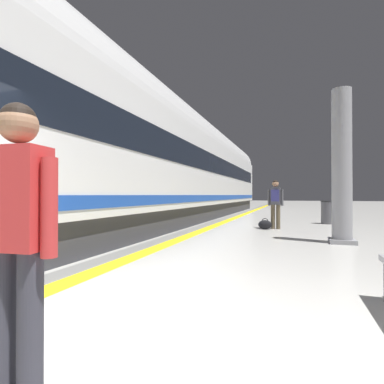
{
  "coord_description": "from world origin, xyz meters",
  "views": [
    {
      "loc": [
        2.05,
        -1.64,
        1.12
      ],
      "look_at": [
        -0.27,
        5.07,
        1.2
      ],
      "focal_mm": 27.71,
      "sensor_mm": 36.0,
      "label": 1
    }
  ],
  "objects_px": {
    "duffel_bag_near": "(265,225)",
    "waste_bin": "(327,212)",
    "traveller_foreground": "(18,225)",
    "platform_pillar": "(342,169)",
    "high_speed_train": "(166,160)",
    "passenger_near": "(275,200)"
  },
  "relations": [
    {
      "from": "duffel_bag_near",
      "to": "waste_bin",
      "type": "xyz_separation_m",
      "value": [
        2.12,
        2.66,
        0.3
      ]
    },
    {
      "from": "duffel_bag_near",
      "to": "platform_pillar",
      "type": "bearing_deg",
      "value": -49.55
    },
    {
      "from": "traveller_foreground",
      "to": "waste_bin",
      "type": "relative_size",
      "value": 1.81
    },
    {
      "from": "platform_pillar",
      "to": "waste_bin",
      "type": "bearing_deg",
      "value": 88.2
    },
    {
      "from": "traveller_foreground",
      "to": "waste_bin",
      "type": "distance_m",
      "value": 11.69
    },
    {
      "from": "traveller_foreground",
      "to": "passenger_near",
      "type": "distance_m",
      "value": 8.95
    },
    {
      "from": "traveller_foreground",
      "to": "waste_bin",
      "type": "bearing_deg",
      "value": 76.75
    },
    {
      "from": "waste_bin",
      "to": "high_speed_train",
      "type": "bearing_deg",
      "value": -162.87
    },
    {
      "from": "passenger_near",
      "to": "platform_pillar",
      "type": "distance_m",
      "value": 3.09
    },
    {
      "from": "duffel_bag_near",
      "to": "passenger_near",
      "type": "bearing_deg",
      "value": 32.34
    },
    {
      "from": "high_speed_train",
      "to": "platform_pillar",
      "type": "distance_m",
      "value": 6.67
    },
    {
      "from": "traveller_foreground",
      "to": "duffel_bag_near",
      "type": "bearing_deg",
      "value": 86.31
    },
    {
      "from": "duffel_bag_near",
      "to": "waste_bin",
      "type": "height_order",
      "value": "waste_bin"
    },
    {
      "from": "high_speed_train",
      "to": "passenger_near",
      "type": "xyz_separation_m",
      "value": [
        4.21,
        -0.61,
        -1.54
      ]
    },
    {
      "from": "duffel_bag_near",
      "to": "waste_bin",
      "type": "distance_m",
      "value": 3.41
    },
    {
      "from": "high_speed_train",
      "to": "passenger_near",
      "type": "height_order",
      "value": "high_speed_train"
    },
    {
      "from": "passenger_near",
      "to": "platform_pillar",
      "type": "relative_size",
      "value": 0.45
    },
    {
      "from": "passenger_near",
      "to": "platform_pillar",
      "type": "bearing_deg",
      "value": -56.74
    },
    {
      "from": "high_speed_train",
      "to": "platform_pillar",
      "type": "relative_size",
      "value": 8.47
    },
    {
      "from": "passenger_near",
      "to": "duffel_bag_near",
      "type": "distance_m",
      "value": 0.89
    },
    {
      "from": "high_speed_train",
      "to": "platform_pillar",
      "type": "height_order",
      "value": "high_speed_train"
    },
    {
      "from": "waste_bin",
      "to": "passenger_near",
      "type": "bearing_deg",
      "value": -126.17
    }
  ]
}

